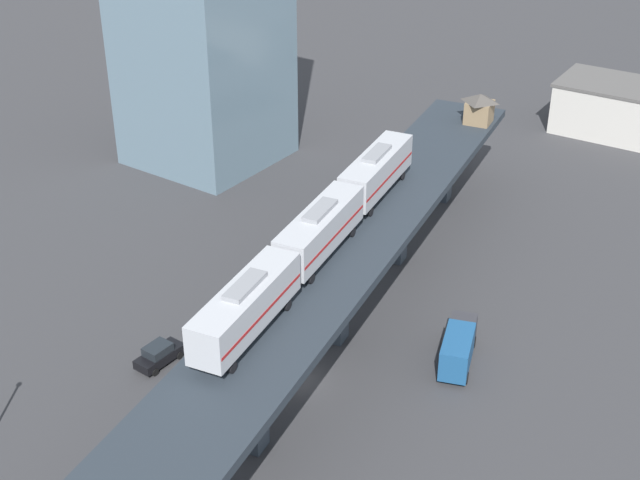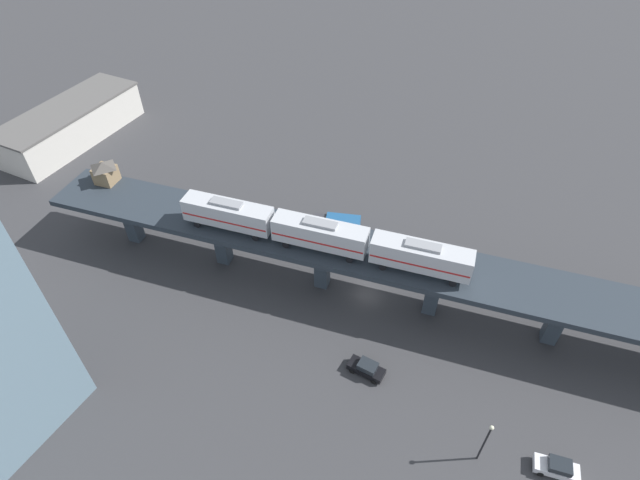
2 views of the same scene
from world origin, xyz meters
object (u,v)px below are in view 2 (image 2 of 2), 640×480
Objects in this scene: street_car_black at (367,368)px; warehouse_building at (71,123)px; subway_train at (320,234)px; street_lamp at (486,440)px; signal_hut at (105,172)px; delivery_truck at (337,225)px; street_car_white at (557,468)px.

warehouse_building is (20.69, 72.03, 2.47)m from street_car_black.
subway_train is 29.14m from street_lamp.
delivery_truck is (14.14, -31.18, -8.20)m from signal_hut.
subway_train is 15.13m from delivery_truck.
street_lamp is 0.24× the size of warehouse_building.
street_lamp reaches higher than street_car_black.
subway_train reaches higher than street_lamp.
signal_hut is 68.39m from street_car_white.
street_car_white is 96.44m from warehouse_building.
signal_hut is 46.85m from street_car_black.
warehouse_building is (24.48, 86.47, -0.70)m from street_lamp.
street_lamp is at bearing -130.12° from delivery_truck.
subway_train is 8.34× the size of street_car_black.
signal_hut is at bearing -118.45° from warehouse_building.
street_car_black is at bearing 86.52° from street_car_white.
street_car_white is 8.40m from street_lamp.
subway_train is at bearing -164.14° from delivery_truck.
street_car_white is at bearing -103.20° from warehouse_building.
street_car_black is 0.59× the size of delivery_truck.
subway_train is 17.12m from street_car_black.
warehouse_building is at bearing 76.80° from street_car_white.
street_car_black is at bearing 75.28° from street_lamp.
signal_hut is 0.84× the size of street_car_black.
street_car_black is 74.98m from warehouse_building.
street_car_black is (-6.33, -45.53, -9.02)m from signal_hut.
subway_train reaches higher than delivery_truck.
signal_hut is (-2.40, 34.51, -0.74)m from subway_train.
warehouse_building is at bearing 74.19° from street_lamp.
subway_train is 35.72m from street_car_white.
warehouse_building reaches higher than delivery_truck.
delivery_truck reaches higher than street_car_black.
street_lamp is at bearing 108.48° from street_car_white.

